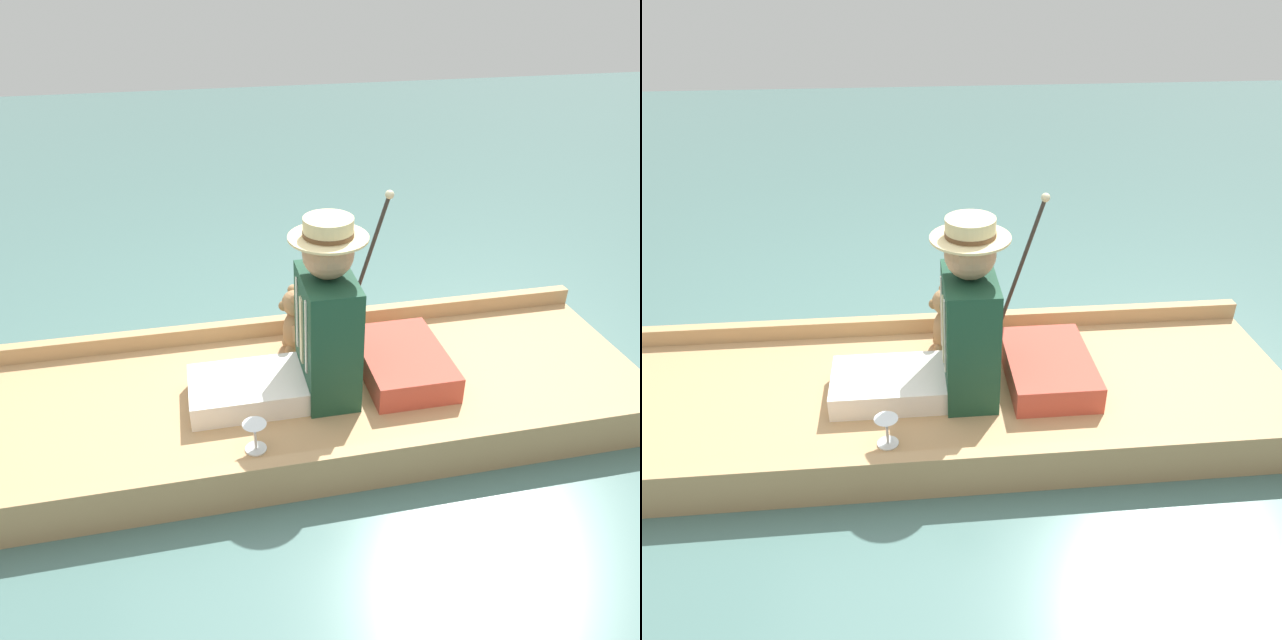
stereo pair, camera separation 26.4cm
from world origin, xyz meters
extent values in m
plane|color=#476B66|center=(0.00, 0.00, 0.00)|extent=(16.00, 16.00, 0.00)
cube|color=tan|center=(0.00, 0.00, 0.05)|extent=(1.10, 3.22, 0.11)
cube|color=tan|center=(-0.52, 0.00, 0.15)|extent=(0.06, 3.22, 0.09)
cube|color=tan|center=(0.52, 0.00, 0.15)|extent=(0.06, 3.22, 0.09)
cube|color=#B24738|center=(0.03, -0.48, 0.17)|extent=(0.55, 0.38, 0.13)
cube|color=white|center=(-0.01, 0.25, 0.16)|extent=(0.34, 0.50, 0.11)
cube|color=#19422D|center=(-0.01, -0.11, 0.39)|extent=(0.38, 0.22, 0.57)
cube|color=beige|center=(-0.01, 0.00, 0.44)|extent=(0.04, 0.01, 0.31)
cube|color=white|center=(-0.12, 0.00, 0.47)|extent=(0.02, 0.01, 0.34)
cube|color=white|center=(0.09, 0.00, 0.47)|extent=(0.02, 0.01, 0.34)
sphere|color=tan|center=(-0.01, -0.11, 0.79)|extent=(0.21, 0.21, 0.21)
cylinder|color=beige|center=(-0.01, -0.11, 0.85)|extent=(0.32, 0.32, 0.01)
cylinder|color=beige|center=(-0.01, -0.11, 0.90)|extent=(0.20, 0.20, 0.08)
cylinder|color=brown|center=(-0.01, -0.11, 0.87)|extent=(0.21, 0.21, 0.02)
ellipsoid|color=#9E754C|center=(0.33, -0.03, 0.22)|extent=(0.15, 0.12, 0.22)
sphere|color=#9E754C|center=(0.33, -0.03, 0.38)|extent=(0.13, 0.13, 0.13)
sphere|color=olive|center=(0.33, 0.02, 0.37)|extent=(0.05, 0.05, 0.05)
sphere|color=#9E754C|center=(0.29, -0.03, 0.43)|extent=(0.05, 0.05, 0.05)
sphere|color=#9E754C|center=(0.38, -0.03, 0.43)|extent=(0.05, 0.05, 0.05)
cylinder|color=#9E754C|center=(0.26, -0.03, 0.26)|extent=(0.08, 0.06, 0.10)
cylinder|color=#9E754C|center=(0.41, -0.03, 0.26)|extent=(0.08, 0.06, 0.10)
sphere|color=#9E754C|center=(0.30, 0.00, 0.14)|extent=(0.06, 0.06, 0.06)
sphere|color=#9E754C|center=(0.37, 0.00, 0.14)|extent=(0.06, 0.06, 0.06)
cylinder|color=silver|center=(-0.34, 0.25, 0.11)|extent=(0.09, 0.09, 0.01)
cylinder|color=silver|center=(-0.34, 0.25, 0.15)|extent=(0.01, 0.01, 0.08)
cone|color=silver|center=(-0.34, 0.25, 0.22)|extent=(0.10, 0.10, 0.04)
cylinder|color=#2D2823|center=(0.45, -0.41, 0.48)|extent=(0.02, 0.23, 0.74)
sphere|color=beige|center=(0.45, -0.51, 0.84)|extent=(0.04, 0.04, 0.04)
camera|label=1|loc=(-2.24, 0.39, 1.83)|focal=35.00mm
camera|label=2|loc=(-2.28, 0.13, 1.83)|focal=35.00mm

